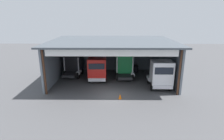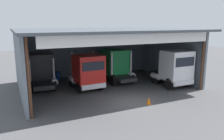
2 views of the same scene
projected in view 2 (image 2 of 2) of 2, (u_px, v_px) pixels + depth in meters
The scene contains 9 objects.
ground_plane at pixel (132, 102), 17.79m from camera, with size 80.00×80.00×0.00m, color #4C4C4F.
workshop_shed at pixel (102, 45), 22.30m from camera, with size 16.10×11.59×5.58m.
truck_black_center_bay at pixel (41, 70), 21.32m from camera, with size 2.57×4.49×3.27m.
truck_red_center_left_bay at pixel (87, 71), 20.75m from camera, with size 2.62×4.77×3.42m.
truck_green_left_bay at pixel (116, 65), 23.70m from camera, with size 2.60×4.38×3.37m.
truck_white_center_right_bay at pixel (174, 68), 21.76m from camera, with size 2.64×5.01×3.55m.
oil_drum at pixel (57, 76), 24.68m from camera, with size 0.58×0.58×0.87m, color #194CB2.
tool_cart at pixel (120, 70), 27.34m from camera, with size 0.90×0.60×1.00m, color black.
traffic_cone at pixel (149, 101), 17.23m from camera, with size 0.36×0.36×0.56m, color orange.
Camera 2 is at (-8.64, -14.59, 6.16)m, focal length 36.08 mm.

